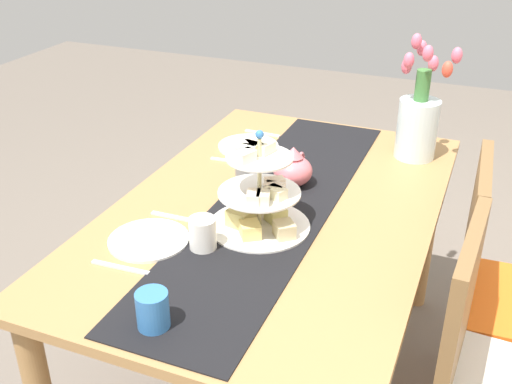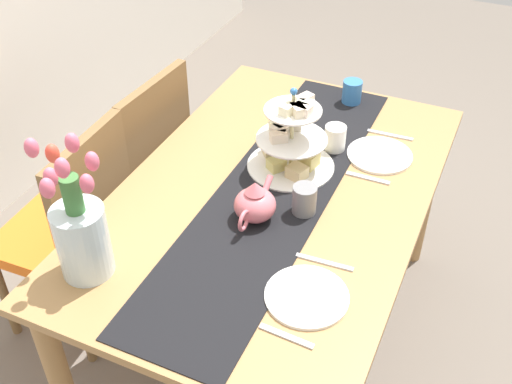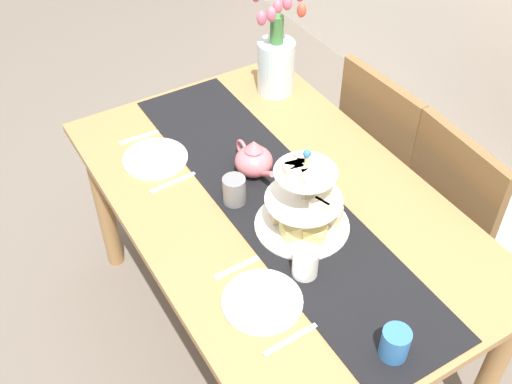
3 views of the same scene
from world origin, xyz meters
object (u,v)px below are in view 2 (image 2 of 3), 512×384
object	(u,v)px
dining_table	(274,215)
dinner_plate_right	(380,155)
chair_right	(138,163)
tulip_vase	(80,232)
mug_white_text	(335,138)
mug_grey	(304,200)
knife_left	(325,262)
mug_orange	(352,92)
fork_left	(286,336)
tiered_cake_stand	(292,143)
dinner_plate_left	(307,296)
knife_right	(390,135)
fork_right	(368,178)
teapot	(255,204)
chair_left	(73,226)

from	to	relation	value
dining_table	dinner_plate_right	bearing A→B (deg)	-38.02
chair_right	tulip_vase	xyz separation A→B (m)	(-0.78, -0.37, 0.39)
dinner_plate_right	mug_white_text	size ratio (longest dim) A/B	2.42
dining_table	mug_white_text	distance (m)	0.36
chair_right	mug_grey	bearing A→B (deg)	-109.24
knife_left	mug_orange	xyz separation A→B (m)	(0.90, 0.20, 0.04)
fork_left	tiered_cake_stand	bearing A→B (deg)	20.92
mug_white_text	mug_orange	xyz separation A→B (m)	(0.34, 0.04, 0.00)
chair_right	fork_left	size ratio (longest dim) A/B	6.07
tulip_vase	dinner_plate_right	world-z (taller)	tulip_vase
dinner_plate_left	mug_grey	bearing A→B (deg)	22.14
dining_table	knife_right	xyz separation A→B (m)	(0.48, -0.26, 0.11)
dinner_plate_right	fork_right	xyz separation A→B (m)	(-0.14, 0.00, -0.00)
fork_left	fork_right	bearing A→B (deg)	0.00
fork_left	fork_right	xyz separation A→B (m)	(0.73, 0.00, 0.00)
tiered_cake_stand	mug_white_text	size ratio (longest dim) A/B	3.20
knife_right	mug_orange	size ratio (longest dim) A/B	1.79
knife_left	fork_right	size ratio (longest dim) A/B	1.13
mug_grey	fork_right	bearing A→B (deg)	-28.10
dinner_plate_left	fork_right	size ratio (longest dim) A/B	1.53
dinner_plate_left	mug_grey	size ratio (longest dim) A/B	2.42
teapot	tulip_vase	world-z (taller)	tulip_vase
dining_table	fork_right	size ratio (longest dim) A/B	10.22
mug_orange	knife_left	bearing A→B (deg)	-167.19
mug_grey	knife_right	bearing A→B (deg)	-13.95
tulip_vase	mug_grey	bearing A→B (deg)	-43.69
dining_table	knife_left	size ratio (longest dim) A/B	9.01
tiered_cake_stand	fork_right	distance (m)	0.28
teapot	tulip_vase	bearing A→B (deg)	139.52
tiered_cake_stand	fork_left	world-z (taller)	tiered_cake_stand
tulip_vase	dinner_plate_left	world-z (taller)	tulip_vase
tulip_vase	knife_left	bearing A→B (deg)	-63.43
dining_table	knife_left	bearing A→B (deg)	-133.46
chair_right	fork_left	bearing A→B (deg)	-128.36
chair_left	teapot	bearing A→B (deg)	-85.88
dining_table	tiered_cake_stand	xyz separation A→B (m)	(0.15, 0.00, 0.20)
chair_left	teapot	world-z (taller)	chair_left
mug_orange	dinner_plate_left	bearing A→B (deg)	-168.92
fork_right	knife_right	bearing A→B (deg)	0.00
fork_left	knife_left	xyz separation A→B (m)	(0.29, 0.00, 0.00)
teapot	fork_right	distance (m)	0.44
tulip_vase	dinner_plate_left	bearing A→B (deg)	-75.55
dining_table	dinner_plate_left	bearing A→B (deg)	-146.33
fork_right	dining_table	bearing A→B (deg)	125.97
teapot	chair_right	bearing A→B (deg)	61.60
tiered_cake_stand	knife_left	size ratio (longest dim) A/B	1.79
chair_right	mug_white_text	xyz separation A→B (m)	(0.08, -0.81, 0.30)
chair_right	knife_left	xyz separation A→B (m)	(-0.48, -0.97, 0.25)
dinner_plate_left	tulip_vase	bearing A→B (deg)	104.45
dinner_plate_left	dinner_plate_right	world-z (taller)	same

